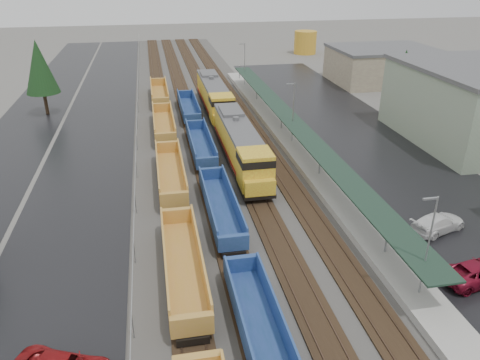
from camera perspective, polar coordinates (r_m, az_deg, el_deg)
The scene contains 17 objects.
ballast_strip at distance 66.56m, azimuth -4.09°, elevation 6.65°, with size 20.00×160.00×0.08m, color #302D2B.
trackbed at distance 66.52m, azimuth -4.10°, elevation 6.75°, with size 14.60×160.00×0.22m.
west_parking_lot at distance 66.63m, azimuth -17.06°, elevation 5.58°, with size 10.00×160.00×0.02m, color black.
west_road at distance 68.52m, azimuth -25.38°, elevation 4.75°, with size 9.00×160.00×0.02m, color black.
east_commuter_lot at distance 62.56m, azimuth 14.70°, elevation 4.61°, with size 16.00×100.00×0.02m, color black.
station_platform at distance 58.96m, azimuth 6.35°, elevation 4.80°, with size 3.00×80.00×8.00m.
chainlink_fence at distance 64.23m, azimuth -12.45°, elevation 6.90°, with size 0.08×160.04×2.02m.
distant_hills at distance 220.68m, azimuth 2.99°, elevation 19.63°, with size 301.00×140.00×25.20m.
tree_west_far at distance 75.72m, azimuth -23.26°, elevation 12.55°, with size 4.84×4.84×11.00m.
tree_east at distance 71.72m, azimuth 19.28°, elevation 12.02°, with size 4.40×4.40×10.00m.
locomotive_lead at distance 52.04m, azimuth 0.08°, elevation 4.26°, with size 3.20×21.10×4.78m.
locomotive_trail at distance 71.80m, azimuth -3.15°, elevation 10.13°, with size 3.20×21.10×4.78m.
well_string_yellow at distance 41.46m, azimuth -7.83°, elevation -3.81°, with size 2.66×95.87×2.36m.
well_string_blue at distance 35.24m, azimuth -0.39°, elevation -9.37°, with size 2.47×93.38×2.19m.
storage_tank at distance 122.21m, azimuth 7.96°, elevation 16.28°, with size 5.47×5.47×5.47m, color gold.
parked_car_east_b at distance 38.30m, azimuth 26.98°, elevation -10.01°, with size 5.53×2.55×1.54m, color maroon.
parked_car_east_c at distance 43.54m, azimuth 22.98°, elevation -4.85°, with size 5.33×2.17×1.55m, color white.
Camera 1 is at (-7.24, -2.73, 21.08)m, focal length 35.00 mm.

